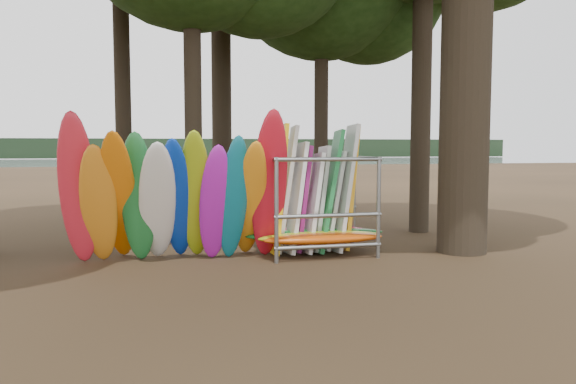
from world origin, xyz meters
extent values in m
plane|color=#47331E|center=(0.00, 0.00, 0.00)|extent=(120.00, 120.00, 0.00)
plane|color=gray|center=(0.00, 60.00, 0.00)|extent=(160.00, 160.00, 0.00)
cube|color=black|center=(0.00, 110.00, 2.00)|extent=(160.00, 4.00, 4.00)
cylinder|color=black|center=(-2.81, 5.61, 6.08)|extent=(0.43, 0.43, 12.16)
cylinder|color=black|center=(0.15, 7.88, 6.20)|extent=(0.63, 0.63, 12.41)
cylinder|color=black|center=(2.96, 6.10, 4.70)|extent=(0.42, 0.42, 9.40)
cylinder|color=black|center=(-1.10, 3.38, 4.84)|extent=(0.42, 0.42, 9.68)
cylinder|color=black|center=(5.19, 3.97, 5.97)|extent=(0.54, 0.54, 11.94)
ellipsoid|color=red|center=(-3.53, 1.40, 1.54)|extent=(0.83, 1.26, 3.15)
ellipsoid|color=orange|center=(-3.14, 1.37, 1.22)|extent=(0.77, 1.49, 2.57)
ellipsoid|color=orange|center=(-2.76, 1.45, 1.35)|extent=(0.78, 2.09, 2.83)
ellipsoid|color=#1E692E|center=(-2.38, 1.43, 1.34)|extent=(0.80, 1.10, 2.77)
ellipsoid|color=white|center=(-1.99, 1.29, 1.24)|extent=(0.76, 1.85, 2.65)
ellipsoid|color=#0B37BC|center=(-1.61, 1.38, 1.28)|extent=(0.85, 1.85, 2.70)
ellipsoid|color=#9CB517|center=(-1.23, 1.32, 1.36)|extent=(0.81, 1.74, 2.84)
ellipsoid|color=purple|center=(-0.84, 1.17, 1.22)|extent=(0.72, 1.20, 2.53)
ellipsoid|color=#0E6477|center=(-0.46, 1.16, 1.31)|extent=(0.73, 1.24, 2.72)
ellipsoid|color=orange|center=(-0.08, 1.32, 1.25)|extent=(0.65, 1.78, 2.67)
ellipsoid|color=#B51221|center=(0.31, 1.21, 1.58)|extent=(0.78, 1.16, 3.23)
ellipsoid|color=#C9490B|center=(1.47, 1.04, 0.42)|extent=(2.67, 0.55, 0.24)
ellipsoid|color=#A0A616|center=(1.47, 1.28, 0.42)|extent=(2.82, 0.55, 0.24)
ellipsoid|color=#156221|center=(1.47, 1.65, 0.42)|extent=(3.23, 0.55, 0.24)
ellipsoid|color=red|center=(1.47, 2.03, 0.42)|extent=(2.68, 0.55, 0.24)
cube|color=yellow|center=(0.63, 1.62, 1.43)|extent=(0.38, 0.79, 2.90)
cube|color=silver|center=(0.82, 1.79, 1.43)|extent=(0.57, 0.78, 2.87)
cube|color=white|center=(1.00, 1.61, 1.24)|extent=(0.50, 0.80, 2.50)
cube|color=#8A1764|center=(1.19, 1.80, 1.20)|extent=(0.42, 0.76, 2.42)
cube|color=silver|center=(1.38, 1.56, 1.12)|extent=(0.45, 0.76, 2.26)
cube|color=silver|center=(1.56, 1.75, 1.20)|extent=(0.47, 0.79, 2.42)
cube|color=#1B7A37|center=(1.75, 1.56, 1.39)|extent=(0.64, 0.77, 2.78)
cube|color=silver|center=(1.94, 1.80, 1.14)|extent=(0.55, 0.73, 2.30)
cube|color=silver|center=(2.13, 1.58, 1.45)|extent=(0.60, 0.82, 2.90)
cube|color=#FEB01C|center=(2.31, 1.80, 1.44)|extent=(0.43, 0.79, 2.90)
camera|label=1|loc=(-2.13, -10.35, 2.39)|focal=35.00mm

